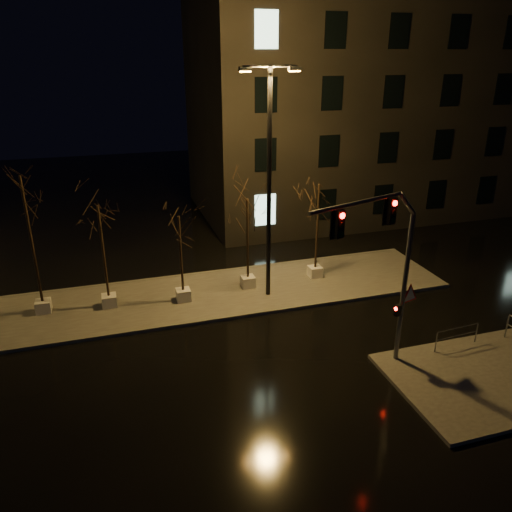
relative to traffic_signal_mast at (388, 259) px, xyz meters
name	(u,v)px	position (x,y,z in m)	size (l,w,h in m)	color
ground	(262,361)	(-3.86, 1.83, -4.52)	(90.00, 90.00, 0.00)	black
median	(225,293)	(-3.86, 7.83, -4.45)	(22.00, 5.00, 0.15)	#47453F
sidewalk_corner	(488,378)	(3.64, -1.67, -4.45)	(7.00, 5.00, 0.15)	#47453F
building	(372,104)	(10.14, 19.83, 2.98)	(25.00, 12.00, 15.00)	black
tree_0	(26,208)	(-12.15, 8.20, 0.47)	(1.80, 1.80, 6.39)	beige
tree_1	(100,229)	(-9.29, 7.89, -0.62)	(1.80, 1.80, 4.94)	beige
tree_2	(180,236)	(-5.95, 7.49, -1.15)	(1.80, 1.80, 4.25)	beige
tree_3	(248,219)	(-2.63, 8.01, -0.86)	(1.80, 1.80, 4.63)	beige
tree_4	(318,206)	(1.04, 8.16, -0.56)	(1.80, 1.80, 5.03)	beige
traffic_signal_mast	(388,259)	(0.00, 0.00, 0.00)	(5.23, 1.70, 6.66)	#595B61
streetlight_main	(269,172)	(-1.94, 6.93, 1.61)	(2.59, 0.52, 10.37)	black
guard_rail_a	(457,334)	(3.72, 0.33, -3.80)	(2.02, 0.18, 0.87)	#595B61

